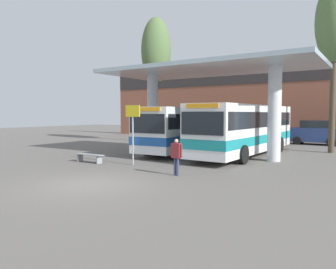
{
  "coord_description": "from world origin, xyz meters",
  "views": [
    {
      "loc": [
        9.12,
        -8.63,
        2.67
      ],
      "look_at": [
        0.0,
        5.48,
        1.6
      ],
      "focal_mm": 35.0,
      "sensor_mm": 36.0,
      "label": 1
    }
  ],
  "objects_px": {
    "info_sign_platform": "(133,123)",
    "poplar_tree_behind_left": "(156,51)",
    "parked_car_street": "(316,133)",
    "poplar_tree_behind_right": "(335,24)",
    "transit_bus_center_bay": "(246,127)",
    "pedestrian_waiting": "(176,153)",
    "transit_bus_left_bay": "(188,127)",
    "waiting_bench_near_pillar": "(89,156)"
  },
  "relations": [
    {
      "from": "info_sign_platform",
      "to": "poplar_tree_behind_left",
      "type": "xyz_separation_m",
      "value": [
        -6.8,
        11.85,
        6.23
      ]
    },
    {
      "from": "poplar_tree_behind_left",
      "to": "parked_car_street",
      "type": "distance_m",
      "value": 15.91
    },
    {
      "from": "parked_car_street",
      "to": "poplar_tree_behind_right",
      "type": "bearing_deg",
      "value": -71.84
    },
    {
      "from": "poplar_tree_behind_left",
      "to": "parked_car_street",
      "type": "bearing_deg",
      "value": 23.34
    },
    {
      "from": "transit_bus_center_bay",
      "to": "pedestrian_waiting",
      "type": "distance_m",
      "value": 8.38
    },
    {
      "from": "transit_bus_left_bay",
      "to": "info_sign_platform",
      "type": "relative_size",
      "value": 3.32
    },
    {
      "from": "transit_bus_center_bay",
      "to": "parked_car_street",
      "type": "bearing_deg",
      "value": -102.32
    },
    {
      "from": "poplar_tree_behind_right",
      "to": "transit_bus_left_bay",
      "type": "bearing_deg",
      "value": -150.11
    },
    {
      "from": "transit_bus_center_bay",
      "to": "poplar_tree_behind_right",
      "type": "bearing_deg",
      "value": -133.17
    },
    {
      "from": "transit_bus_center_bay",
      "to": "pedestrian_waiting",
      "type": "relative_size",
      "value": 7.49
    },
    {
      "from": "transit_bus_center_bay",
      "to": "poplar_tree_behind_left",
      "type": "height_order",
      "value": "poplar_tree_behind_left"
    },
    {
      "from": "transit_bus_center_bay",
      "to": "pedestrian_waiting",
      "type": "bearing_deg",
      "value": 90.72
    },
    {
      "from": "transit_bus_left_bay",
      "to": "pedestrian_waiting",
      "type": "bearing_deg",
      "value": 113.73
    },
    {
      "from": "waiting_bench_near_pillar",
      "to": "transit_bus_left_bay",
      "type": "bearing_deg",
      "value": 74.43
    },
    {
      "from": "pedestrian_waiting",
      "to": "poplar_tree_behind_left",
      "type": "relative_size",
      "value": 0.14
    },
    {
      "from": "transit_bus_left_bay",
      "to": "parked_car_street",
      "type": "distance_m",
      "value": 12.68
    },
    {
      "from": "info_sign_platform",
      "to": "transit_bus_left_bay",
      "type": "bearing_deg",
      "value": 94.25
    },
    {
      "from": "transit_bus_center_bay",
      "to": "pedestrian_waiting",
      "type": "xyz_separation_m",
      "value": [
        -0.12,
        -8.34,
        -0.82
      ]
    },
    {
      "from": "transit_bus_center_bay",
      "to": "poplar_tree_behind_right",
      "type": "distance_m",
      "value": 9.35
    },
    {
      "from": "poplar_tree_behind_right",
      "to": "info_sign_platform",
      "type": "bearing_deg",
      "value": -124.81
    },
    {
      "from": "transit_bus_left_bay",
      "to": "waiting_bench_near_pillar",
      "type": "bearing_deg",
      "value": 71.76
    },
    {
      "from": "waiting_bench_near_pillar",
      "to": "poplar_tree_behind_left",
      "type": "relative_size",
      "value": 0.16
    },
    {
      "from": "pedestrian_waiting",
      "to": "poplar_tree_behind_right",
      "type": "xyz_separation_m",
      "value": [
        4.57,
        12.83,
        7.71
      ]
    },
    {
      "from": "poplar_tree_behind_right",
      "to": "poplar_tree_behind_left",
      "type": "bearing_deg",
      "value": 178.79
    },
    {
      "from": "pedestrian_waiting",
      "to": "waiting_bench_near_pillar",
      "type": "bearing_deg",
      "value": 176.53
    },
    {
      "from": "transit_bus_center_bay",
      "to": "info_sign_platform",
      "type": "bearing_deg",
      "value": 64.66
    },
    {
      "from": "info_sign_platform",
      "to": "parked_car_street",
      "type": "height_order",
      "value": "info_sign_platform"
    },
    {
      "from": "transit_bus_center_bay",
      "to": "poplar_tree_behind_right",
      "type": "height_order",
      "value": "poplar_tree_behind_right"
    },
    {
      "from": "info_sign_platform",
      "to": "poplar_tree_behind_right",
      "type": "bearing_deg",
      "value": 55.19
    },
    {
      "from": "parked_car_street",
      "to": "info_sign_platform",
      "type": "bearing_deg",
      "value": -108.97
    },
    {
      "from": "transit_bus_left_bay",
      "to": "poplar_tree_behind_left",
      "type": "relative_size",
      "value": 0.9
    },
    {
      "from": "transit_bus_center_bay",
      "to": "poplar_tree_behind_right",
      "type": "relative_size",
      "value": 1.02
    },
    {
      "from": "transit_bus_center_bay",
      "to": "parked_car_street",
      "type": "relative_size",
      "value": 2.8
    },
    {
      "from": "waiting_bench_near_pillar",
      "to": "pedestrian_waiting",
      "type": "distance_m",
      "value": 6.04
    },
    {
      "from": "waiting_bench_near_pillar",
      "to": "parked_car_street",
      "type": "xyz_separation_m",
      "value": [
        8.66,
        18.08,
        0.67
      ]
    },
    {
      "from": "poplar_tree_behind_left",
      "to": "poplar_tree_behind_right",
      "type": "height_order",
      "value": "poplar_tree_behind_right"
    },
    {
      "from": "parked_car_street",
      "to": "poplar_tree_behind_left",
      "type": "bearing_deg",
      "value": -156.24
    },
    {
      "from": "waiting_bench_near_pillar",
      "to": "poplar_tree_behind_right",
      "type": "xyz_separation_m",
      "value": [
        10.54,
        12.18,
        8.33
      ]
    },
    {
      "from": "transit_bus_left_bay",
      "to": "waiting_bench_near_pillar",
      "type": "height_order",
      "value": "transit_bus_left_bay"
    },
    {
      "from": "info_sign_platform",
      "to": "transit_bus_center_bay",
      "type": "bearing_deg",
      "value": 63.12
    },
    {
      "from": "poplar_tree_behind_left",
      "to": "poplar_tree_behind_right",
      "type": "relative_size",
      "value": 0.99
    },
    {
      "from": "transit_bus_center_bay",
      "to": "poplar_tree_behind_right",
      "type": "xyz_separation_m",
      "value": [
        4.45,
        4.49,
        6.89
      ]
    }
  ]
}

